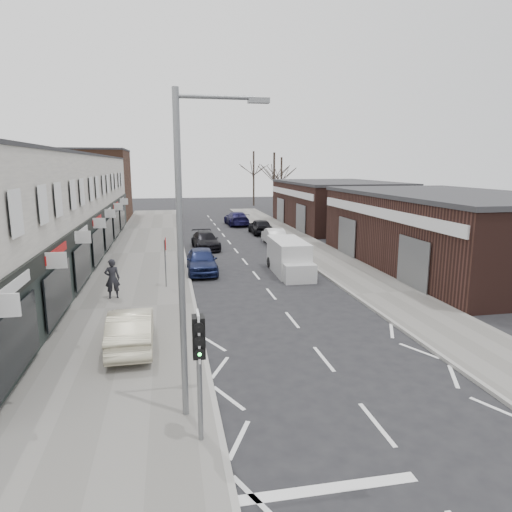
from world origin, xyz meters
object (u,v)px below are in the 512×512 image
sedan_on_pavement (131,328)px  parked_car_right_a (274,236)px  street_lamp (188,241)px  parked_car_left_a (202,261)px  pedestrian (112,279)px  parked_car_right_b (260,226)px  parked_car_right_c (236,218)px  white_van (289,258)px  parked_car_left_b (206,241)px  traffic_light (199,347)px  warning_sign (166,248)px

sedan_on_pavement → parked_car_right_a: sedan_on_pavement is taller
street_lamp → parked_car_left_a: (1.44, 16.10, -3.87)m
parked_car_left_a → parked_car_right_a: parked_car_left_a is taller
pedestrian → parked_car_left_a: (4.61, 4.96, -0.33)m
parked_car_right_a → parked_car_right_b: (0.00, 5.58, 0.06)m
sedan_on_pavement → parked_car_right_b: (9.88, 26.06, -0.08)m
parked_car_right_c → pedestrian: bearing=66.9°
parked_car_right_c → white_van: bearing=87.0°
parked_car_left_a → parked_car_left_b: size_ratio=0.98×
parked_car_left_b → parked_car_right_c: (4.45, 13.52, 0.09)m
traffic_light → parked_car_right_c: bearing=80.3°
street_lamp → pedestrian: (-3.17, 11.14, -3.54)m
parked_car_left_b → parked_car_right_a: bearing=7.3°
warning_sign → parked_car_right_c: bearing=73.4°
traffic_light → parked_car_right_c: (6.65, 38.80, -1.67)m
street_lamp → parked_car_right_a: bearing=72.4°
parked_car_left_a → parked_car_left_b: parked_car_left_a is taller
parked_car_right_b → pedestrian: bearing=59.7°
warning_sign → sedan_on_pavement: (-1.22, -8.02, -1.39)m
white_van → parked_car_right_b: (1.45, 15.83, -0.21)m
warning_sign → white_van: 7.64m
traffic_light → parked_car_right_a: traffic_light is taller
warning_sign → traffic_light: bearing=-86.9°
pedestrian → sedan_on_pavement: bearing=93.6°
warning_sign → white_van: bearing=17.0°
pedestrian → white_van: bearing=-166.5°
parked_car_right_a → parked_car_right_c: (-1.25, 12.33, 0.07)m
white_van → parked_car_right_c: size_ratio=1.01×
parked_car_left_b → parked_car_right_c: size_ratio=0.88×
street_lamp → parked_car_right_b: 32.10m
traffic_light → warning_sign: 14.04m
sedan_on_pavement → pedestrian: (-1.31, 6.37, 0.27)m
pedestrian → parked_car_left_a: 6.78m
traffic_light → warning_sign: bearing=93.1°
pedestrian → parked_car_right_b: 22.65m
white_van → sedan_on_pavement: 13.25m
sedan_on_pavement → parked_car_right_b: 27.87m
sedan_on_pavement → parked_car_left_b: (4.18, 19.29, -0.16)m
parked_car_right_b → sedan_on_pavement: bearing=68.5°
white_van → parked_car_right_a: white_van is taller
warning_sign → parked_car_left_b: bearing=75.3°
white_van → sedan_on_pavement: white_van is taller
traffic_light → parked_car_left_a: (1.31, 17.32, -1.67)m
warning_sign → parked_car_left_a: warning_sign is taller
parked_car_left_a → traffic_light: bearing=-93.4°
traffic_light → warning_sign: traffic_light is taller
pedestrian → parked_car_left_b: bearing=-121.1°
traffic_light → street_lamp: street_lamp is taller
parked_car_right_b → parked_car_left_b: bearing=49.2°
street_lamp → warning_sign: street_lamp is taller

